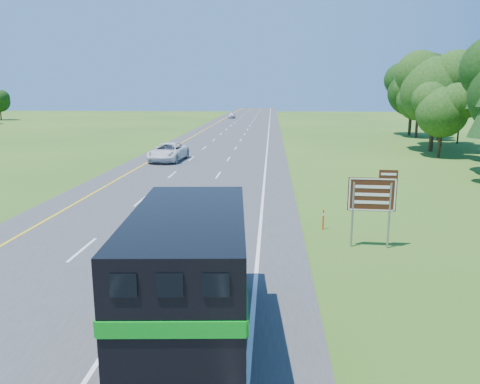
# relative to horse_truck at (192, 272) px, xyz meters

# --- Properties ---
(road) EXTENTS (15.00, 260.00, 0.04)m
(road) POSITION_rel_horse_truck_xyz_m (-4.02, 46.06, -2.01)
(road) COLOR #38383A
(road) RESTS_ON ground
(lane_markings) EXTENTS (11.15, 260.00, 0.01)m
(lane_markings) POSITION_rel_horse_truck_xyz_m (-4.02, 46.06, -1.98)
(lane_markings) COLOR yellow
(lane_markings) RESTS_ON road
(horse_truck) EXTENTS (3.21, 8.55, 3.71)m
(horse_truck) POSITION_rel_horse_truck_xyz_m (0.00, 0.00, 0.00)
(horse_truck) COLOR black
(horse_truck) RESTS_ON road
(white_suv) EXTENTS (3.25, 6.23, 1.68)m
(white_suv) POSITION_rel_horse_truck_xyz_m (-7.79, 32.48, -1.15)
(white_suv) COLOR silver
(white_suv) RESTS_ON road
(far_car) EXTENTS (1.77, 4.12, 1.39)m
(far_car) POSITION_rel_horse_truck_xyz_m (-7.85, 104.64, -1.29)
(far_car) COLOR silver
(far_car) RESTS_ON road
(exit_sign) EXTENTS (1.97, 0.18, 3.35)m
(exit_sign) POSITION_rel_horse_truck_xyz_m (6.20, 8.27, 0.15)
(exit_sign) COLOR gray
(exit_sign) RESTS_ON ground
(delineator) EXTENTS (0.08, 0.04, 0.97)m
(delineator) POSITION_rel_horse_truck_xyz_m (4.49, 10.78, -1.51)
(delineator) COLOR red
(delineator) RESTS_ON ground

